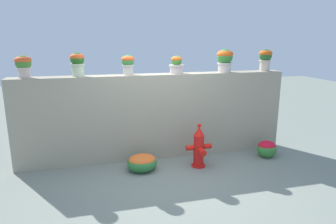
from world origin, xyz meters
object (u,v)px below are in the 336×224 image
flower_bush_left (142,162)px  flower_bush_right (267,148)px  potted_plant_2 (128,63)px  fire_hydrant (199,148)px  potted_plant_1 (77,62)px  potted_plant_5 (265,58)px  potted_plant_3 (177,64)px  potted_plant_0 (23,64)px  potted_plant_4 (225,58)px

flower_bush_left → flower_bush_right: bearing=0.5°
potted_plant_2 → fire_hydrant: (1.19, -0.71, -1.54)m
fire_hydrant → flower_bush_right: size_ratio=2.06×
fire_hydrant → potted_plant_2: bearing=149.0°
flower_bush_left → flower_bush_right: 2.57m
flower_bush_right → potted_plant_1: bearing=170.4°
potted_plant_5 → flower_bush_right: (-0.19, -0.61, -1.78)m
potted_plant_3 → potted_plant_5: size_ratio=0.77×
potted_plant_0 → flower_bush_left: 2.69m
potted_plant_3 → potted_plant_1: bearing=-179.7°
potted_plant_1 → potted_plant_4: potted_plant_4 is taller
potted_plant_1 → flower_bush_left: potted_plant_1 is taller
potted_plant_3 → flower_bush_left: 1.99m
potted_plant_0 → potted_plant_3: (2.76, 0.00, -0.06)m
potted_plant_2 → flower_bush_right: 3.26m
flower_bush_right → potted_plant_0: bearing=172.3°
potted_plant_5 → flower_bush_right: size_ratio=1.13×
potted_plant_0 → potted_plant_3: 2.76m
flower_bush_right → potted_plant_5: bearing=72.6°
potted_plant_3 → flower_bush_right: size_ratio=0.87×
fire_hydrant → flower_bush_left: (-1.06, 0.09, -0.21)m
potted_plant_1 → potted_plant_5: 3.79m
potted_plant_0 → potted_plant_5: (4.70, -0.00, 0.04)m
fire_hydrant → flower_bush_left: fire_hydrant is taller
potted_plant_2 → flower_bush_left: 1.86m
potted_plant_3 → potted_plant_5: potted_plant_5 is taller
potted_plant_1 → flower_bush_right: (3.60, -0.61, -1.76)m
potted_plant_3 → potted_plant_4: size_ratio=0.75×
flower_bush_left → potted_plant_0: bearing=161.8°
potted_plant_2 → potted_plant_3: (0.95, 0.01, -0.05)m
potted_plant_3 → fire_hydrant: bearing=-72.0°
potted_plant_2 → flower_bush_right: bearing=-12.6°
potted_plant_3 → potted_plant_4: 1.01m
flower_bush_left → flower_bush_right: flower_bush_right is taller
potted_plant_0 → potted_plant_2: size_ratio=1.05×
potted_plant_3 → potted_plant_5: bearing=-0.2°
potted_plant_0 → potted_plant_1: bearing=-0.3°
potted_plant_2 → fire_hydrant: size_ratio=0.45×
fire_hydrant → flower_bush_right: bearing=4.2°
potted_plant_4 → flower_bush_left: size_ratio=0.85×
potted_plant_1 → potted_plant_4: 2.87m
fire_hydrant → potted_plant_0: bearing=166.4°
potted_plant_1 → potted_plant_2: bearing=-0.3°
potted_plant_0 → potted_plant_1: 0.90m
flower_bush_right → potted_plant_3: bearing=160.5°
flower_bush_left → potted_plant_1: bearing=148.6°
potted_plant_2 → potted_plant_5: bearing=0.1°
potted_plant_0 → potted_plant_2: potted_plant_0 is taller
potted_plant_2 → potted_plant_3: potted_plant_2 is taller
potted_plant_5 → fire_hydrant: size_ratio=0.55×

